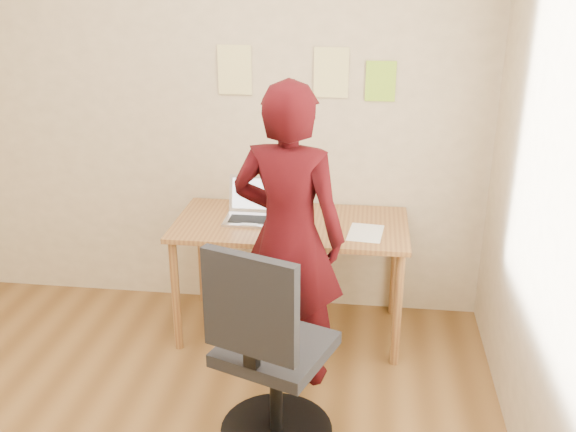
# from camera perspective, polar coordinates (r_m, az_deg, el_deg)

# --- Properties ---
(room) EXTENTS (3.58, 3.58, 2.78)m
(room) POSITION_cam_1_polar(r_m,az_deg,el_deg) (2.53, -16.18, 1.27)
(room) COLOR brown
(room) RESTS_ON ground
(desk) EXTENTS (1.40, 0.70, 0.74)m
(desk) POSITION_cam_1_polar(r_m,az_deg,el_deg) (3.89, 0.25, -1.75)
(desk) COLOR olive
(desk) RESTS_ON ground
(laptop) EXTENTS (0.33, 0.30, 0.24)m
(laptop) POSITION_cam_1_polar(r_m,az_deg,el_deg) (3.91, -3.10, 0.52)
(laptop) COLOR silver
(laptop) RESTS_ON desk
(paper_sheet) EXTENTS (0.22, 0.29, 0.00)m
(paper_sheet) POSITION_cam_1_polar(r_m,az_deg,el_deg) (3.74, 6.90, -1.48)
(paper_sheet) COLOR white
(paper_sheet) RESTS_ON desk
(phone) EXTENTS (0.06, 0.11, 0.01)m
(phone) POSITION_cam_1_polar(r_m,az_deg,el_deg) (3.70, 1.82, -1.51)
(phone) COLOR black
(phone) RESTS_ON desk
(wall_note_left) EXTENTS (0.21, 0.00, 0.30)m
(wall_note_left) POSITION_cam_1_polar(r_m,az_deg,el_deg) (4.04, -4.77, 12.82)
(wall_note_left) COLOR #F5E892
(wall_note_left) RESTS_ON room
(wall_note_mid) EXTENTS (0.21, 0.00, 0.30)m
(wall_note_mid) POSITION_cam_1_polar(r_m,az_deg,el_deg) (3.96, 3.86, 12.60)
(wall_note_mid) COLOR #F5E892
(wall_note_mid) RESTS_ON room
(wall_note_right) EXTENTS (0.18, 0.00, 0.24)m
(wall_note_right) POSITION_cam_1_polar(r_m,az_deg,el_deg) (3.96, 8.23, 11.77)
(wall_note_right) COLOR #A0DF32
(wall_note_right) RESTS_ON room
(office_chair) EXTENTS (0.61, 0.62, 1.07)m
(office_chair) POSITION_cam_1_polar(r_m,az_deg,el_deg) (3.06, -1.72, -12.90)
(office_chair) COLOR black
(office_chair) RESTS_ON ground
(person) EXTENTS (0.67, 0.50, 1.68)m
(person) POSITION_cam_1_polar(r_m,az_deg,el_deg) (3.40, 0.06, -1.90)
(person) COLOR #36070B
(person) RESTS_ON ground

